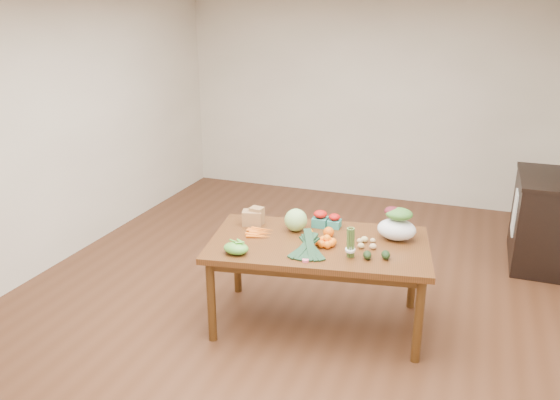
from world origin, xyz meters
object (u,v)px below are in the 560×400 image
(salad_bag, at_px, (397,225))
(kale_bunch, at_px, (307,247))
(mandarin_cluster, at_px, (327,240))
(paper_bag, at_px, (252,216))
(dining_table, at_px, (318,283))
(cabinet, at_px, (540,220))
(asparagus_bundle, at_px, (351,242))
(cabbage, at_px, (296,220))

(salad_bag, bearing_deg, kale_bunch, -136.36)
(mandarin_cluster, bearing_deg, paper_bag, 163.96)
(dining_table, bearing_deg, salad_bag, 15.02)
(dining_table, height_order, salad_bag, salad_bag)
(cabinet, xyz_separation_m, kale_bunch, (-1.83, -2.23, 0.36))
(cabinet, distance_m, mandarin_cluster, 2.67)
(cabinet, distance_m, kale_bunch, 2.91)
(paper_bag, bearing_deg, cabinet, 35.81)
(paper_bag, distance_m, asparagus_bundle, 1.02)
(kale_bunch, bearing_deg, mandarin_cluster, 59.51)
(mandarin_cluster, height_order, kale_bunch, kale_bunch)
(kale_bunch, height_order, salad_bag, salad_bag)
(dining_table, height_order, paper_bag, paper_bag)
(mandarin_cluster, bearing_deg, cabbage, 147.19)
(cabinet, xyz_separation_m, salad_bag, (-1.25, -1.67, 0.40))
(mandarin_cluster, distance_m, salad_bag, 0.60)
(cabinet, relative_size, mandarin_cluster, 5.67)
(paper_bag, distance_m, cabbage, 0.40)
(paper_bag, relative_size, kale_bunch, 0.55)
(cabbage, height_order, kale_bunch, cabbage)
(paper_bag, distance_m, mandarin_cluster, 0.76)
(cabinet, xyz_separation_m, cabbage, (-2.08, -1.78, 0.38))
(mandarin_cluster, distance_m, kale_bunch, 0.25)
(salad_bag, bearing_deg, paper_bag, -174.76)
(kale_bunch, bearing_deg, paper_bag, 135.39)
(cabbage, distance_m, salad_bag, 0.84)
(paper_bag, relative_size, salad_bag, 0.70)
(cabbage, bearing_deg, mandarin_cluster, -32.81)
(cabbage, bearing_deg, salad_bag, 7.46)
(cabbage, bearing_deg, dining_table, -32.43)
(dining_table, distance_m, paper_bag, 0.81)
(cabinet, bearing_deg, dining_table, -133.23)
(cabbage, xyz_separation_m, asparagus_bundle, (0.56, -0.36, 0.03))
(cabbage, relative_size, kale_bunch, 0.48)
(paper_bag, bearing_deg, asparagus_bundle, -20.60)
(paper_bag, bearing_deg, salad_bag, 5.24)
(cabinet, distance_m, paper_bag, 3.08)
(asparagus_bundle, bearing_deg, mandarin_cluster, 136.56)
(cabinet, xyz_separation_m, asparagus_bundle, (-1.52, -2.15, 0.40))
(paper_bag, distance_m, salad_bag, 1.24)
(paper_bag, height_order, mandarin_cluster, paper_bag)
(paper_bag, height_order, cabbage, cabbage)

